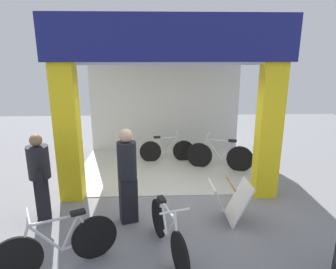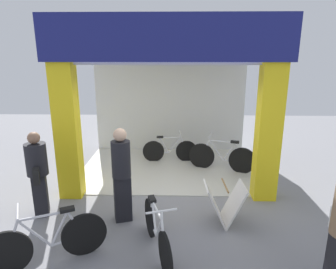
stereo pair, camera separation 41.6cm
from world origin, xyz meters
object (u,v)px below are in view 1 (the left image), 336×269
sandwich_board_sign (230,202)px  pedestrian_0 (40,176)px  bicycle_inside_1 (167,150)px  bicycle_parked_0 (168,232)px  bicycle_parked_1 (58,245)px  bicycle_inside_0 (220,156)px  pedestrian_2 (127,175)px

sandwich_board_sign → pedestrian_0: (-3.40, 0.21, 0.47)m
bicycle_inside_1 → pedestrian_0: (-2.37, -2.89, 0.51)m
bicycle_inside_1 → sandwich_board_sign: bearing=-71.7°
pedestrian_0 → bicycle_inside_1: bearing=50.6°
bicycle_parked_0 → sandwich_board_sign: (1.15, 0.87, 0.01)m
pedestrian_0 → sandwich_board_sign: bearing=-3.6°
bicycle_parked_0 → sandwich_board_sign: bearing=37.1°
bicycle_parked_0 → bicycle_parked_1: (-1.54, -0.29, 0.02)m
bicycle_parked_1 → sandwich_board_sign: (2.69, 1.16, -0.01)m
bicycle_inside_0 → bicycle_inside_1: size_ratio=1.08×
bicycle_parked_0 → bicycle_parked_1: bearing=-169.4°
bicycle_inside_0 → sandwich_board_sign: bearing=-97.5°
bicycle_parked_0 → pedestrian_2: 1.27m
bicycle_parked_0 → sandwich_board_sign: size_ratio=2.08×
bicycle_parked_0 → bicycle_parked_1: bicycle_parked_1 is taller
bicycle_parked_1 → bicycle_inside_1: bearing=68.6°
pedestrian_2 → bicycle_inside_1: bearing=75.3°
bicycle_inside_1 → pedestrian_2: pedestrian_2 is taller
bicycle_inside_1 → bicycle_inside_0: bearing=-25.5°
sandwich_board_sign → pedestrian_2: bearing=178.0°
bicycle_parked_1 → sandwich_board_sign: bearing=23.3°
bicycle_inside_1 → bicycle_parked_1: bearing=-111.4°
bicycle_parked_0 → sandwich_board_sign: bicycle_parked_0 is taller
sandwich_board_sign → pedestrian_2: 1.90m
bicycle_inside_0 → pedestrian_0: pedestrian_0 is taller
sandwich_board_sign → bicycle_inside_0: bearing=82.5°
bicycle_parked_0 → pedestrian_0: 2.54m
bicycle_inside_0 → bicycle_parked_1: (-3.02, -3.62, -0.00)m
bicycle_inside_0 → bicycle_parked_1: size_ratio=1.07×
bicycle_parked_1 → pedestrian_0: bearing=117.1°
bicycle_inside_0 → pedestrian_2: (-2.15, -2.39, 0.52)m
pedestrian_2 → bicycle_parked_1: bearing=-125.4°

